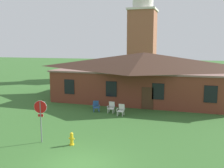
# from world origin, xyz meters

# --- Properties ---
(ground_plane) EXTENTS (200.00, 200.00, 0.00)m
(ground_plane) POSITION_xyz_m (0.00, 0.00, 0.00)
(ground_plane) COLOR #336028
(brick_building) EXTENTS (18.76, 10.40, 5.19)m
(brick_building) POSITION_xyz_m (0.00, 17.40, 2.64)
(brick_building) COLOR brown
(brick_building) RESTS_ON ground
(dome_tower) EXTENTS (5.18, 5.18, 18.39)m
(dome_tower) POSITION_xyz_m (-3.96, 37.17, 8.38)
(dome_tower) COLOR #93563D
(dome_tower) RESTS_ON ground
(stop_sign) EXTENTS (0.79, 0.21, 2.63)m
(stop_sign) POSITION_xyz_m (-3.57, 2.26, 1.86)
(stop_sign) COLOR slate
(stop_sign) RESTS_ON ground
(lawn_chair_by_porch) EXTENTS (0.82, 0.85, 0.96)m
(lawn_chair_by_porch) POSITION_xyz_m (-3.04, 10.27, 0.50)
(lawn_chair_by_porch) COLOR #2D5693
(lawn_chair_by_porch) RESTS_ON ground
(lawn_chair_near_door) EXTENTS (0.66, 0.69, 0.96)m
(lawn_chair_near_door) POSITION_xyz_m (-1.60, 10.32, 0.50)
(lawn_chair_near_door) COLOR white
(lawn_chair_near_door) RESTS_ON ground
(lawn_chair_left_end) EXTENTS (0.66, 0.68, 0.96)m
(lawn_chair_left_end) POSITION_xyz_m (-0.52, 9.67, 0.50)
(lawn_chair_left_end) COLOR silver
(lawn_chair_left_end) RESTS_ON ground
(fire_hydrant) EXTENTS (0.36, 0.28, 0.79)m
(fire_hydrant) POSITION_xyz_m (-1.59, 2.40, 0.38)
(fire_hydrant) COLOR gold
(fire_hydrant) RESTS_ON ground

